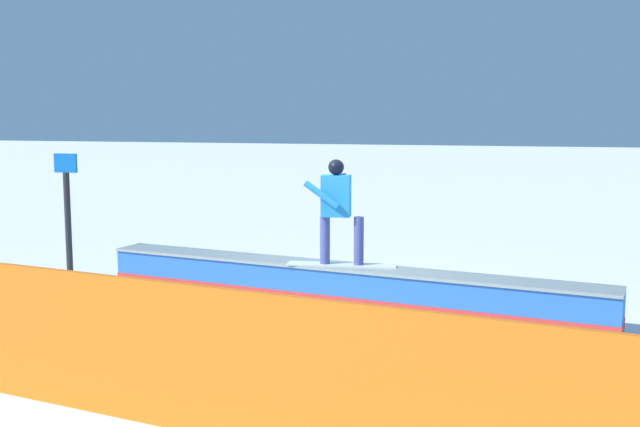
% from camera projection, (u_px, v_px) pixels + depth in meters
% --- Properties ---
extents(ground_plane, '(120.00, 120.00, 0.00)m').
position_uv_depth(ground_plane, '(340.00, 306.00, 10.83)').
color(ground_plane, white).
extents(grind_box, '(7.50, 1.68, 0.59)m').
position_uv_depth(grind_box, '(340.00, 287.00, 10.80)').
color(grind_box, blue).
rests_on(grind_box, ground_plane).
extents(snowboarder, '(1.57, 0.51, 1.49)m').
position_uv_depth(snowboarder, '(338.00, 208.00, 10.65)').
color(snowboarder, silver).
rests_on(snowboarder, grind_box).
extents(safety_fence, '(9.77, 1.50, 1.28)m').
position_uv_depth(safety_fence, '(195.00, 360.00, 6.42)').
color(safety_fence, orange).
rests_on(safety_fence, ground_plane).
extents(trail_marker, '(0.40, 0.10, 2.09)m').
position_uv_depth(trail_marker, '(68.00, 215.00, 12.09)').
color(trail_marker, '#262628').
rests_on(trail_marker, ground_plane).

